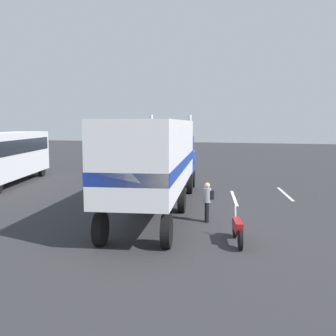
{
  "coord_description": "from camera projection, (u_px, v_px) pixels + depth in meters",
  "views": [
    {
      "loc": [
        -23.35,
        -6.19,
        4.01
      ],
      "look_at": [
        -2.77,
        0.02,
        1.6
      ],
      "focal_mm": 42.51,
      "sensor_mm": 36.0,
      "label": 1
    }
  ],
  "objects": [
    {
      "name": "ground_plane",
      "position": [
        181.0,
        189.0,
        24.44
      ],
      "size": [
        120.0,
        120.0,
        0.0
      ],
      "primitive_type": "plane",
      "color": "#2D2D30"
    },
    {
      "name": "parked_bus",
      "position": [
        3.0,
        153.0,
        26.04
      ],
      "size": [
        11.27,
        5.52,
        3.4
      ],
      "color": "silver",
      "rests_on": "ground_plane"
    },
    {
      "name": "lane_stripe_mid",
      "position": [
        285.0,
        194.0,
        22.76
      ],
      "size": [
        4.34,
        1.03,
        0.01
      ],
      "primitive_type": "cube",
      "rotation": [
        0.0,
        0.0,
        0.2
      ],
      "color": "silver",
      "rests_on": "ground_plane"
    },
    {
      "name": "lane_stripe_near",
      "position": [
        234.0,
        198.0,
        21.5
      ],
      "size": [
        4.35,
        1.01,
        0.01
      ],
      "primitive_type": "cube",
      "rotation": [
        0.0,
        0.0,
        0.19
      ],
      "color": "silver",
      "rests_on": "ground_plane"
    },
    {
      "name": "motorcycle",
      "position": [
        237.0,
        229.0,
        13.33
      ],
      "size": [
        2.07,
        0.62,
        1.12
      ],
      "color": "black",
      "rests_on": "ground_plane"
    },
    {
      "name": "semi_truck",
      "position": [
        158.0,
        156.0,
        18.02
      ],
      "size": [
        14.38,
        4.99,
        4.5
      ],
      "color": "#193399",
      "rests_on": "ground_plane"
    },
    {
      "name": "person_bystander",
      "position": [
        208.0,
        200.0,
        16.17
      ],
      "size": [
        0.34,
        0.47,
        1.63
      ],
      "color": "black",
      "rests_on": "ground_plane"
    }
  ]
}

